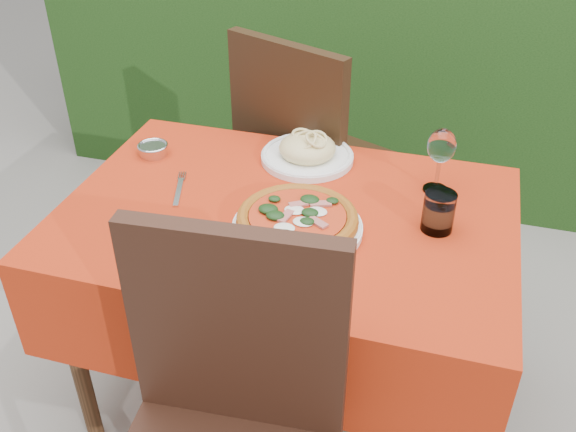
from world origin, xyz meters
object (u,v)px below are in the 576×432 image
(pasta_plate, at_px, (307,152))
(water_glass, at_px, (438,214))
(wine_glass, at_px, (441,148))
(fork, at_px, (178,192))
(pizza_plate, at_px, (297,221))
(steel_ramekin, at_px, (153,150))
(chair_far, at_px, (306,153))

(pasta_plate, bearing_deg, water_glass, -32.11)
(wine_glass, relative_size, fork, 0.97)
(pizza_plate, bearing_deg, steel_ramekin, 153.67)
(steel_ramekin, bearing_deg, chair_far, 45.04)
(wine_glass, xyz_separation_m, fork, (-0.72, -0.22, -0.14))
(fork, distance_m, steel_ramekin, 0.26)
(pizza_plate, distance_m, steel_ramekin, 0.62)
(water_glass, height_order, steel_ramekin, water_glass)
(pizza_plate, xyz_separation_m, steel_ramekin, (-0.56, 0.28, -0.01))
(pizza_plate, bearing_deg, water_glass, 17.27)
(pasta_plate, height_order, wine_glass, wine_glass)
(pizza_plate, height_order, pasta_plate, pasta_plate)
(chair_far, bearing_deg, pasta_plate, 127.48)
(pizza_plate, xyz_separation_m, pasta_plate, (-0.07, 0.38, -0.00))
(pasta_plate, xyz_separation_m, water_glass, (0.43, -0.27, 0.02))
(fork, bearing_deg, water_glass, -15.69)
(water_glass, xyz_separation_m, wine_glass, (-0.02, 0.20, 0.09))
(fork, bearing_deg, pasta_plate, 25.82)
(chair_far, distance_m, water_glass, 0.79)
(chair_far, height_order, fork, chair_far)
(pizza_plate, xyz_separation_m, fork, (-0.38, 0.08, -0.03))
(pasta_plate, relative_size, wine_glass, 1.47)
(chair_far, bearing_deg, wine_glass, 165.35)
(chair_far, bearing_deg, pizza_plate, 125.27)
(pizza_plate, distance_m, fork, 0.39)
(chair_far, relative_size, steel_ramekin, 11.76)
(chair_far, distance_m, fork, 0.66)
(pasta_plate, relative_size, water_glass, 2.63)
(pizza_plate, bearing_deg, fork, 167.56)
(pasta_plate, distance_m, steel_ramekin, 0.49)
(chair_far, bearing_deg, fork, 91.38)
(pasta_plate, bearing_deg, pizza_plate, -79.15)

